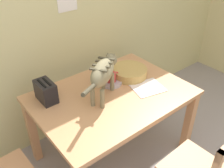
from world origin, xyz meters
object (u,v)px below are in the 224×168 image
coffee_mug (111,77)px  book_stack (123,71)px  saucer_bowl (111,82)px  cat (103,72)px  dining_table (112,102)px  magazine (148,88)px  wicker_basket (129,72)px  toaster (46,92)px

coffee_mug → book_stack: size_ratio=0.69×
saucer_bowl → coffee_mug: coffee_mug is taller
cat → book_stack: (0.39, 0.20, -0.22)m
coffee_mug → book_stack: coffee_mug is taller
dining_table → saucer_bowl: 0.19m
saucer_bowl → book_stack: (0.22, 0.08, 0.00)m
dining_table → coffee_mug: 0.22m
book_stack → cat: bearing=-153.1°
saucer_bowl → magazine: saucer_bowl is taller
dining_table → wicker_basket: (0.31, 0.13, 0.13)m
dining_table → coffee_mug: (0.10, 0.13, 0.16)m
book_stack → coffee_mug: bearing=-158.5°
dining_table → magazine: (0.30, -0.13, 0.09)m
coffee_mug → toaster: size_ratio=0.64×
book_stack → wicker_basket: wicker_basket is taller
saucer_bowl → wicker_basket: 0.22m
coffee_mug → wicker_basket: (0.21, -0.00, -0.03)m
coffee_mug → book_stack: (0.21, 0.08, -0.05)m
book_stack → toaster: 0.79m
dining_table → coffee_mug: coffee_mug is taller
magazine → saucer_bowl: bearing=142.4°
dining_table → cat: size_ratio=2.31×
cat → book_stack: cat is taller
toaster → coffee_mug: bearing=-13.5°
saucer_bowl → wicker_basket: size_ratio=0.59×
saucer_bowl → wicker_basket: bearing=-0.9°
dining_table → saucer_bowl: (0.09, 0.13, 0.10)m
book_stack → wicker_basket: 0.09m
magazine → wicker_basket: 0.26m
saucer_bowl → toaster: (-0.57, 0.14, 0.07)m
toaster → book_stack: bearing=-3.8°
magazine → toaster: 0.87m
wicker_basket → toaster: size_ratio=1.67×
book_stack → magazine: bearing=-91.7°
saucer_bowl → coffee_mug: (0.00, 0.00, 0.06)m
dining_table → book_stack: bearing=34.5°
wicker_basket → toaster: (-0.78, 0.14, 0.04)m
coffee_mug → cat: bearing=-146.9°
coffee_mug → toaster: toaster is taller
saucer_bowl → magazine: bearing=-51.2°
cat → magazine: bearing=35.1°
book_stack → saucer_bowl: bearing=-158.8°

